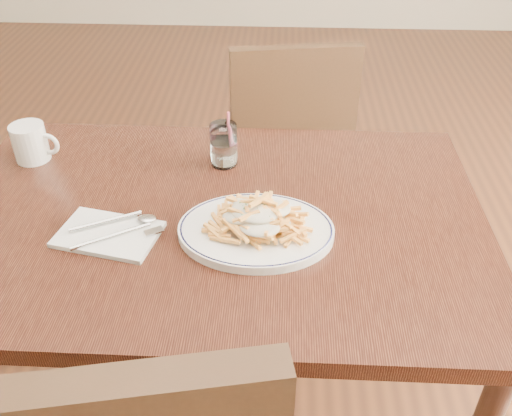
# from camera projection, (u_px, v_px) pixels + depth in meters

# --- Properties ---
(floor) EXTENTS (7.00, 7.00, 0.00)m
(floor) POSITION_uv_depth(u_px,v_px,m) (225.00, 414.00, 1.71)
(floor) COLOR black
(floor) RESTS_ON ground
(table) EXTENTS (1.20, 0.80, 0.75)m
(table) POSITION_uv_depth(u_px,v_px,m) (215.00, 241.00, 1.31)
(table) COLOR black
(table) RESTS_ON ground
(chair_far) EXTENTS (0.47, 0.47, 0.89)m
(chair_far) POSITION_uv_depth(u_px,v_px,m) (287.00, 142.00, 2.02)
(chair_far) COLOR black
(chair_far) RESTS_ON ground
(fries_plate) EXTENTS (0.38, 0.35, 0.02)m
(fries_plate) POSITION_uv_depth(u_px,v_px,m) (256.00, 231.00, 1.20)
(fries_plate) COLOR white
(fries_plate) RESTS_ON table
(loaded_fries) EXTENTS (0.24, 0.22, 0.06)m
(loaded_fries) POSITION_uv_depth(u_px,v_px,m) (256.00, 215.00, 1.17)
(loaded_fries) COLOR #F1AA49
(loaded_fries) RESTS_ON fries_plate
(napkin) EXTENTS (0.23, 0.17, 0.01)m
(napkin) POSITION_uv_depth(u_px,v_px,m) (108.00, 234.00, 1.19)
(napkin) COLOR silver
(napkin) RESTS_ON table
(cutlery) EXTENTS (0.20, 0.17, 0.01)m
(cutlery) POSITION_uv_depth(u_px,v_px,m) (108.00, 229.00, 1.20)
(cutlery) COLOR silver
(cutlery) RESTS_ON napkin
(water_glass) EXTENTS (0.07, 0.07, 0.15)m
(water_glass) POSITION_uv_depth(u_px,v_px,m) (224.00, 147.00, 1.41)
(water_glass) COLOR white
(water_glass) RESTS_ON table
(coffee_mug) EXTENTS (0.12, 0.09, 0.09)m
(coffee_mug) POSITION_uv_depth(u_px,v_px,m) (31.00, 143.00, 1.42)
(coffee_mug) COLOR white
(coffee_mug) RESTS_ON table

